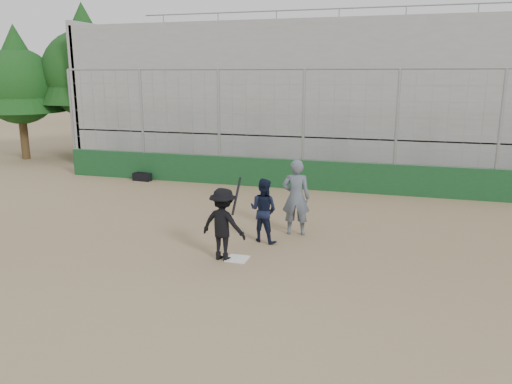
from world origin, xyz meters
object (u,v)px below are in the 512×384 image
(catcher_crouched, at_px, (263,220))
(umpire, at_px, (296,201))
(batter_at_plate, at_px, (223,224))
(equipment_bag, at_px, (142,177))

(catcher_crouched, relative_size, umpire, 0.62)
(batter_at_plate, bearing_deg, equipment_bag, 130.02)
(umpire, height_order, equipment_bag, umpire)
(umpire, xyz_separation_m, equipment_bag, (-6.74, 4.62, -0.69))
(batter_at_plate, relative_size, umpire, 1.03)
(batter_at_plate, bearing_deg, umpire, 62.12)
(batter_at_plate, distance_m, catcher_crouched, 1.44)
(equipment_bag, bearing_deg, umpire, -34.41)
(umpire, bearing_deg, equipment_bag, -41.37)
(batter_at_plate, xyz_separation_m, equipment_bag, (-5.63, 6.71, -0.63))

